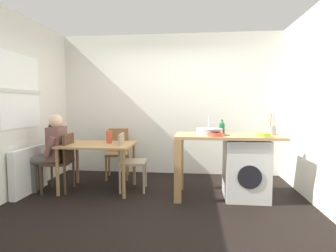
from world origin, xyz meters
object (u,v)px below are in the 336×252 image
at_px(bottle_tall_green, 222,127).
at_px(chair_spare_by_wall, 118,150).
at_px(colander, 264,135).
at_px(vase, 109,137).
at_px(seated_person, 52,149).
at_px(washing_machine, 245,169).
at_px(chair_opposite, 128,159).
at_px(chair_person_seat, 62,159).
at_px(utensil_crock, 272,130).
at_px(mixing_bowl, 215,134).
at_px(dining_table, 98,150).

bearing_deg(bottle_tall_green, chair_spare_by_wall, 158.87).
height_order(colander, vase, colander).
height_order(seated_person, washing_machine, seated_person).
relative_size(chair_opposite, chair_spare_by_wall, 1.00).
relative_size(chair_person_seat, utensil_crock, 3.00).
distance_m(chair_spare_by_wall, vase, 0.75).
height_order(chair_person_seat, mixing_bowl, mixing_bowl).
bearing_deg(washing_machine, bottle_tall_green, 151.70).
xyz_separation_m(chair_person_seat, seated_person, (-0.16, -0.01, 0.16)).
bearing_deg(colander, washing_machine, 130.74).
xyz_separation_m(utensil_crock, colander, (-0.18, -0.27, -0.04)).
bearing_deg(colander, chair_person_seat, 175.48).
xyz_separation_m(chair_person_seat, bottle_tall_green, (2.46, 0.16, 0.51)).
xyz_separation_m(seated_person, bottle_tall_green, (2.62, 0.17, 0.34)).
relative_size(chair_spare_by_wall, vase, 4.51).
bearing_deg(colander, seated_person, 175.97).
bearing_deg(utensil_crock, chair_opposite, 177.31).
height_order(dining_table, washing_machine, washing_machine).
height_order(seated_person, utensil_crock, utensil_crock).
height_order(chair_spare_by_wall, colander, colander).
xyz_separation_m(seated_person, mixing_bowl, (2.50, -0.20, 0.28)).
distance_m(seated_person, mixing_bowl, 2.52).
bearing_deg(mixing_bowl, bottle_tall_green, 71.55).
xyz_separation_m(dining_table, colander, (2.43, -0.33, 0.31)).
bearing_deg(bottle_tall_green, colander, -37.41).
bearing_deg(chair_person_seat, washing_machine, -95.62).
relative_size(dining_table, chair_person_seat, 1.22).
relative_size(seated_person, vase, 6.01).
height_order(chair_opposite, washing_machine, chair_opposite).
bearing_deg(mixing_bowl, washing_machine, 23.57).
bearing_deg(chair_spare_by_wall, chair_opposite, 107.87).
distance_m(chair_person_seat, bottle_tall_green, 2.52).
height_order(seated_person, bottle_tall_green, seated_person).
distance_m(dining_table, seated_person, 0.71).
distance_m(chair_opposite, vase, 0.47).
distance_m(chair_person_seat, chair_opposite, 1.03).
bearing_deg(dining_table, chair_spare_by_wall, 83.59).
height_order(chair_spare_by_wall, utensil_crock, utensil_crock).
relative_size(seated_person, bottle_tall_green, 5.81).
xyz_separation_m(bottle_tall_green, mixing_bowl, (-0.12, -0.37, -0.06)).
bearing_deg(seated_person, washing_machine, -95.31).
height_order(chair_person_seat, bottle_tall_green, bottle_tall_green).
height_order(chair_spare_by_wall, washing_machine, chair_spare_by_wall).
height_order(washing_machine, bottle_tall_green, bottle_tall_green).
distance_m(chair_opposite, colander, 2.04).
distance_m(chair_person_seat, mixing_bowl, 2.39).
distance_m(seated_person, utensil_crock, 3.34).
relative_size(chair_person_seat, chair_spare_by_wall, 1.00).
distance_m(utensil_crock, colander, 0.33).
height_order(chair_spare_by_wall, bottle_tall_green, bottle_tall_green).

